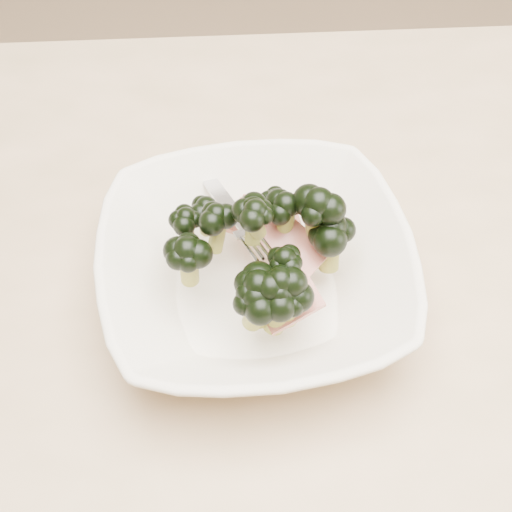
# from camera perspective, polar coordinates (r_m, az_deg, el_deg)

# --- Properties ---
(dining_table) EXTENTS (1.20, 0.80, 0.75)m
(dining_table) POSITION_cam_1_polar(r_m,az_deg,el_deg) (0.68, 8.70, -9.40)
(dining_table) COLOR tan
(dining_table) RESTS_ON ground
(broccoli_dish) EXTENTS (0.27, 0.27, 0.11)m
(broccoli_dish) POSITION_cam_1_polar(r_m,az_deg,el_deg) (0.57, 0.15, -0.91)
(broccoli_dish) COLOR silver
(broccoli_dish) RESTS_ON dining_table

